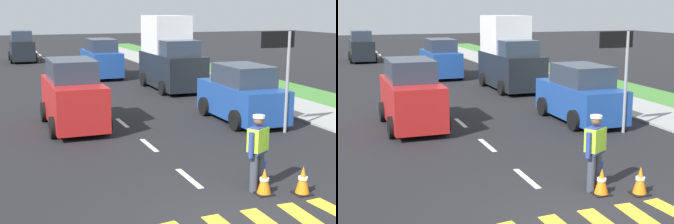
% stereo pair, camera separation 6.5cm
% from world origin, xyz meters
% --- Properties ---
extents(ground_plane, '(96.00, 96.00, 0.00)m').
position_xyz_m(ground_plane, '(0.00, 21.00, 0.00)').
color(ground_plane, black).
extents(sidewalk_right, '(2.40, 72.00, 0.14)m').
position_xyz_m(sidewalk_right, '(7.20, 10.00, 0.00)').
color(sidewalk_right, '#9E9E99').
rests_on(sidewalk_right, ground).
extents(grass_verge_right, '(2.40, 72.00, 0.06)m').
position_xyz_m(grass_verge_right, '(9.60, 10.00, 0.00)').
color(grass_verge_right, '#478438').
rests_on(grass_verge_right, ground).
extents(lane_center_line, '(0.14, 46.40, 0.01)m').
position_xyz_m(lane_center_line, '(0.00, 25.20, 0.00)').
color(lane_center_line, silver).
rests_on(lane_center_line, ground).
extents(road_worker, '(0.64, 0.60, 1.67)m').
position_xyz_m(road_worker, '(1.11, 1.54, 0.93)').
color(road_worker, '#383D4C').
rests_on(road_worker, ground).
extents(lane_direction_sign, '(1.16, 0.11, 3.20)m').
position_xyz_m(lane_direction_sign, '(4.30, 5.66, 2.41)').
color(lane_direction_sign, gray).
rests_on(lane_direction_sign, ground).
extents(traffic_cone_near, '(0.36, 0.36, 0.58)m').
position_xyz_m(traffic_cone_near, '(1.12, 1.24, 0.29)').
color(traffic_cone_near, black).
rests_on(traffic_cone_near, ground).
extents(traffic_cone_far, '(0.36, 0.36, 0.62)m').
position_xyz_m(traffic_cone_far, '(1.89, 0.97, 0.31)').
color(traffic_cone_far, black).
rests_on(traffic_cone_far, ground).
extents(delivery_truck, '(2.16, 4.60, 3.54)m').
position_xyz_m(delivery_truck, '(4.14, 15.05, 1.61)').
color(delivery_truck, black).
rests_on(delivery_truck, ground).
extents(car_oncoming_third, '(1.87, 4.08, 2.28)m').
position_xyz_m(car_oncoming_third, '(-1.77, 30.68, 1.06)').
color(car_oncoming_third, black).
rests_on(car_oncoming_third, ground).
extents(car_parked_curbside, '(1.90, 3.95, 1.99)m').
position_xyz_m(car_parked_curbside, '(4.02, 7.60, 0.92)').
color(car_parked_curbside, '#1E4799').
rests_on(car_parked_curbside, ground).
extents(car_outgoing_far, '(1.89, 4.23, 2.19)m').
position_xyz_m(car_outgoing_far, '(1.88, 20.33, 1.02)').
color(car_outgoing_far, '#1E4799').
rests_on(car_outgoing_far, ground).
extents(car_oncoming_lead, '(1.87, 3.95, 2.26)m').
position_xyz_m(car_oncoming_lead, '(-1.66, 8.69, 1.05)').
color(car_oncoming_lead, red).
rests_on(car_oncoming_lead, ground).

